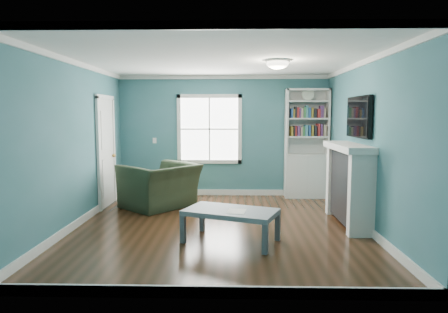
{
  "coord_description": "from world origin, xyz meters",
  "views": [
    {
      "loc": [
        0.23,
        -6.16,
        1.76
      ],
      "look_at": [
        0.07,
        0.4,
        1.07
      ],
      "focal_mm": 32.0,
      "sensor_mm": 36.0,
      "label": 1
    }
  ],
  "objects": [
    {
      "name": "door",
      "position": [
        -2.22,
        1.4,
        1.07
      ],
      "size": [
        0.12,
        0.98,
        2.17
      ],
      "color": "silver",
      "rests_on": "ground"
    },
    {
      "name": "ceiling_fixture",
      "position": [
        0.9,
        0.1,
        2.55
      ],
      "size": [
        0.38,
        0.38,
        0.15
      ],
      "color": "white",
      "rests_on": "room_walls"
    },
    {
      "name": "floor",
      "position": [
        0.0,
        0.0,
        0.0
      ],
      "size": [
        5.0,
        5.0,
        0.0
      ],
      "primitive_type": "plane",
      "color": "black",
      "rests_on": "ground"
    },
    {
      "name": "window",
      "position": [
        -0.3,
        2.49,
        1.45
      ],
      "size": [
        1.4,
        0.06,
        1.5
      ],
      "color": "white",
      "rests_on": "room_walls"
    },
    {
      "name": "coffee_table",
      "position": [
        0.19,
        -0.75,
        0.39
      ],
      "size": [
        1.4,
        1.08,
        0.45
      ],
      "rotation": [
        0.0,
        0.0,
        -0.37
      ],
      "color": "#4A5159",
      "rests_on": "ground"
    },
    {
      "name": "fireplace",
      "position": [
        2.08,
        0.2,
        0.64
      ],
      "size": [
        0.44,
        1.58,
        1.3
      ],
      "color": "black",
      "rests_on": "ground"
    },
    {
      "name": "trim",
      "position": [
        0.0,
        0.0,
        1.24
      ],
      "size": [
        4.5,
        5.0,
        2.6
      ],
      "color": "white",
      "rests_on": "ground"
    },
    {
      "name": "light_switch",
      "position": [
        -1.5,
        2.48,
        1.2
      ],
      "size": [
        0.08,
        0.01,
        0.12
      ],
      "primitive_type": "cube",
      "color": "white",
      "rests_on": "room_walls"
    },
    {
      "name": "paper_sheet",
      "position": [
        0.27,
        -0.85,
        0.45
      ],
      "size": [
        0.28,
        0.34,
        0.0
      ],
      "primitive_type": "cube",
      "rotation": [
        0.0,
        0.0,
        -0.14
      ],
      "color": "white",
      "rests_on": "coffee_table"
    },
    {
      "name": "tv",
      "position": [
        2.2,
        0.2,
        1.72
      ],
      "size": [
        0.06,
        1.1,
        0.65
      ],
      "primitive_type": "cube",
      "color": "black",
      "rests_on": "fireplace"
    },
    {
      "name": "room_walls",
      "position": [
        0.0,
        0.0,
        1.58
      ],
      "size": [
        5.0,
        5.0,
        5.0
      ],
      "color": "#2E686A",
      "rests_on": "ground"
    },
    {
      "name": "bookshelf",
      "position": [
        1.77,
        2.3,
        0.92
      ],
      "size": [
        0.9,
        0.35,
        2.31
      ],
      "color": "silver",
      "rests_on": "ground"
    },
    {
      "name": "recliner",
      "position": [
        -1.18,
        1.31,
        0.56
      ],
      "size": [
        1.45,
        1.5,
        1.11
      ],
      "primitive_type": "imported",
      "rotation": [
        0.0,
        0.0,
        -2.28
      ],
      "color": "#232D1C",
      "rests_on": "ground"
    }
  ]
}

